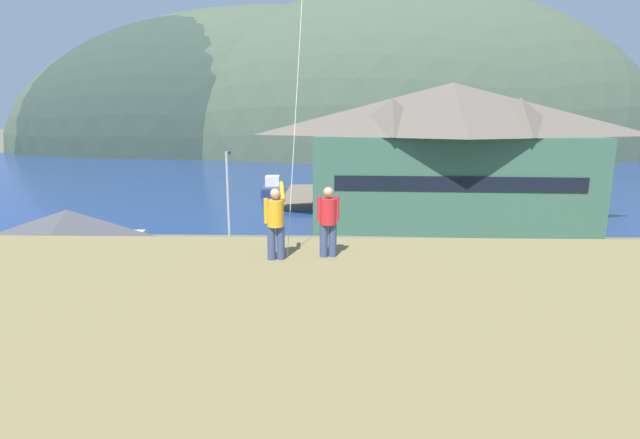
# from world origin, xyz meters

# --- Properties ---
(ground_plane) EXTENTS (600.00, 600.00, 0.00)m
(ground_plane) POSITION_xyz_m (0.00, 0.00, 0.00)
(ground_plane) COLOR #66604C
(parking_lot_pad) EXTENTS (40.00, 20.00, 0.10)m
(parking_lot_pad) POSITION_xyz_m (0.00, 5.00, 0.05)
(parking_lot_pad) COLOR gray
(parking_lot_pad) RESTS_ON ground
(bay_water) EXTENTS (360.00, 84.00, 0.03)m
(bay_water) POSITION_xyz_m (0.00, 60.00, 0.01)
(bay_water) COLOR navy
(bay_water) RESTS_ON ground
(far_hill_west_ridge) EXTENTS (108.67, 49.00, 66.97)m
(far_hill_west_ridge) POSITION_xyz_m (-24.86, 108.38, 0.00)
(far_hill_west_ridge) COLOR #2D3D33
(far_hill_west_ridge) RESTS_ON ground
(far_hill_east_peak) EXTENTS (137.13, 54.49, 70.92)m
(far_hill_east_peak) POSITION_xyz_m (-14.11, 110.94, 0.00)
(far_hill_east_peak) COLOR #42513D
(far_hill_east_peak) RESTS_ON ground
(far_hill_center_saddle) EXTENTS (124.54, 71.77, 78.06)m
(far_hill_center_saddle) POSITION_xyz_m (19.66, 108.78, 0.00)
(far_hill_center_saddle) COLOR #42513D
(far_hill_center_saddle) RESTS_ON ground
(harbor_lodge) EXTENTS (23.69, 11.45, 11.72)m
(harbor_lodge) POSITION_xyz_m (11.69, 22.07, 6.24)
(harbor_lodge) COLOR #38604C
(harbor_lodge) RESTS_ON ground
(storage_shed_near_lot) EXTENTS (6.73, 5.09, 4.77)m
(storage_shed_near_lot) POSITION_xyz_m (-10.55, 3.21, 2.47)
(storage_shed_near_lot) COLOR beige
(storage_shed_near_lot) RESTS_ON ground
(wharf_dock) EXTENTS (3.20, 14.02, 0.70)m
(wharf_dock) POSITION_xyz_m (-1.54, 34.85, 0.35)
(wharf_dock) COLOR #70604C
(wharf_dock) RESTS_ON ground
(moored_boat_wharfside) EXTENTS (2.65, 7.24, 2.16)m
(moored_boat_wharfside) POSITION_xyz_m (-5.02, 38.82, 0.72)
(moored_boat_wharfside) COLOR navy
(moored_boat_wharfside) RESTS_ON ground
(parked_car_lone_by_shed) EXTENTS (4.34, 2.33, 1.82)m
(parked_car_lone_by_shed) POSITION_xyz_m (3.35, -0.21, 1.06)
(parked_car_lone_by_shed) COLOR navy
(parked_car_lone_by_shed) RESTS_ON parking_lot_pad
(parked_car_front_row_red) EXTENTS (4.29, 2.22, 1.82)m
(parked_car_front_row_red) POSITION_xyz_m (11.81, 5.97, 1.06)
(parked_car_front_row_red) COLOR #236633
(parked_car_front_row_red) RESTS_ON parking_lot_pad
(parked_car_front_row_silver) EXTENTS (4.32, 2.30, 1.82)m
(parked_car_front_row_silver) POSITION_xyz_m (-6.22, 6.94, 1.06)
(parked_car_front_row_silver) COLOR silver
(parked_car_front_row_silver) RESTS_ON parking_lot_pad
(parked_car_back_row_right) EXTENTS (4.32, 2.29, 1.82)m
(parked_car_back_row_right) POSITION_xyz_m (-1.49, -0.69, 1.06)
(parked_car_back_row_right) COLOR slate
(parked_car_back_row_right) RESTS_ON parking_lot_pad
(parked_car_mid_row_far) EXTENTS (4.28, 2.20, 1.82)m
(parked_car_mid_row_far) POSITION_xyz_m (7.77, 1.46, 1.06)
(parked_car_mid_row_far) COLOR black
(parked_car_mid_row_far) RESTS_ON parking_lot_pad
(parked_car_mid_row_center) EXTENTS (4.23, 2.11, 1.82)m
(parked_car_mid_row_center) POSITION_xyz_m (13.15, -0.55, 1.06)
(parked_car_mid_row_center) COLOR silver
(parked_car_mid_row_center) RESTS_ON parking_lot_pad
(parked_car_back_row_left) EXTENTS (4.22, 2.09, 1.82)m
(parked_car_back_row_left) POSITION_xyz_m (4.22, 5.53, 1.06)
(parked_car_back_row_left) COLOR black
(parked_car_back_row_left) RESTS_ON parking_lot_pad
(parked_car_corner_spot) EXTENTS (4.26, 2.17, 1.82)m
(parked_car_corner_spot) POSITION_xyz_m (-0.48, 7.05, 1.06)
(parked_car_corner_spot) COLOR silver
(parked_car_corner_spot) RESTS_ON parking_lot_pad
(parking_light_pole) EXTENTS (0.24, 0.78, 6.89)m
(parking_light_pole) POSITION_xyz_m (-4.39, 10.56, 4.08)
(parking_light_pole) COLOR #ADADB2
(parking_light_pole) RESTS_ON parking_lot_pad
(person_kite_flyer) EXTENTS (0.52, 0.69, 1.86)m
(person_kite_flyer) POSITION_xyz_m (0.68, -8.01, 6.66)
(person_kite_flyer) COLOR #384770
(person_kite_flyer) RESTS_ON grassy_hill_foreground
(person_companion) EXTENTS (0.54, 0.40, 1.74)m
(person_companion) POSITION_xyz_m (1.94, -7.74, 6.65)
(person_companion) COLOR #384770
(person_companion) RESTS_ON grassy_hill_foreground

